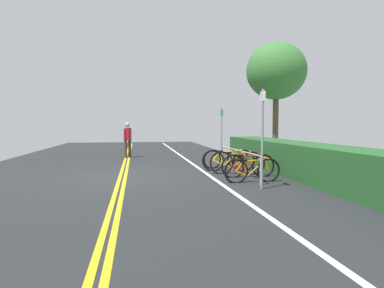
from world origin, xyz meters
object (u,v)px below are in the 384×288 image
object	(u,v)px
bicycle_1	(228,160)
sign_post_near	(222,130)
bicycle_2	(237,163)
bicycle_0	(224,159)
bicycle_4	(252,170)
sign_post_far	(262,130)
tree_near_left	(276,72)
pedestrian	(128,137)
bike_rack	(238,156)
bicycle_3	(248,166)

from	to	relation	value
bicycle_1	sign_post_near	bearing A→B (deg)	171.93
bicycle_2	bicycle_1	bearing A→B (deg)	-175.91
bicycle_0	bicycle_2	size ratio (longest dim) A/B	0.95
bicycle_4	sign_post_far	bearing A→B (deg)	-6.17
sign_post_near	tree_near_left	distance (m)	3.84
bicycle_0	bicycle_1	distance (m)	0.79
pedestrian	sign_post_far	size ratio (longest dim) A/B	0.69
bicycle_1	bicycle_0	bearing A→B (deg)	175.63
sign_post_near	sign_post_far	world-z (taller)	sign_post_far
bicycle_2	tree_near_left	bearing A→B (deg)	142.23
pedestrian	tree_near_left	xyz separation A→B (m)	(2.22, 6.55, 2.96)
bike_rack	bicycle_4	size ratio (longest dim) A/B	2.45
bicycle_0	bicycle_3	xyz separation A→B (m)	(2.24, 0.15, 0.02)
bicycle_3	bicycle_4	size ratio (longest dim) A/B	1.03
bicycle_3	sign_post_far	xyz separation A→B (m)	(1.86, -0.29, 1.12)
bicycle_2	sign_post_far	bearing A→B (deg)	-3.06
bicycle_1	bicycle_4	xyz separation A→B (m)	(2.32, 0.03, -0.03)
bike_rack	bicycle_1	distance (m)	0.80
bike_rack	sign_post_far	distance (m)	2.70
bike_rack	bicycle_2	size ratio (longest dim) A/B	2.35
bicycle_1	tree_near_left	world-z (taller)	tree_near_left
bicycle_2	tree_near_left	xyz separation A→B (m)	(-3.81, 2.95, 3.56)
bicycle_1	sign_post_far	xyz separation A→B (m)	(3.31, -0.07, 1.11)
bicycle_2	bicycle_3	bearing A→B (deg)	13.51
tree_near_left	bicycle_2	bearing A→B (deg)	-37.77
pedestrian	bicycle_3	bearing A→B (deg)	29.36
bicycle_0	tree_near_left	xyz separation A→B (m)	(-2.20, 2.95, 3.60)
bike_rack	bicycle_0	size ratio (longest dim) A/B	2.46
bicycle_0	sign_post_near	world-z (taller)	sign_post_near
sign_post_far	tree_near_left	world-z (taller)	tree_near_left
sign_post_far	tree_near_left	xyz separation A→B (m)	(-6.30, 3.09, 2.46)
bicycle_1	bicycle_3	bearing A→B (deg)	8.27
bicycle_0	bicycle_3	size ratio (longest dim) A/B	0.97
sign_post_far	bike_rack	bearing A→B (deg)	175.90
bicycle_2	pedestrian	world-z (taller)	pedestrian
sign_post_near	sign_post_far	bearing A→B (deg)	-3.95
bicycle_2	tree_near_left	size ratio (longest dim) A/B	0.33
pedestrian	bicycle_4	bearing A→B (deg)	25.34
bicycle_1	sign_post_far	world-z (taller)	sign_post_far
bicycle_4	sign_post_near	world-z (taller)	sign_post_near
bicycle_2	tree_near_left	world-z (taller)	tree_near_left
bicycle_2	pedestrian	bearing A→B (deg)	-149.18
bicycle_3	sign_post_far	bearing A→B (deg)	-8.74
bicycle_2	bicycle_4	bearing A→B (deg)	-1.02
bike_rack	bicycle_1	bearing A→B (deg)	-172.02
bicycle_4	sign_post_far	world-z (taller)	sign_post_far
bicycle_1	tree_near_left	xyz separation A→B (m)	(-3.00, 3.01, 3.57)
sign_post_far	tree_near_left	size ratio (longest dim) A/B	0.47
bike_rack	sign_post_far	size ratio (longest dim) A/B	1.64
bike_rack	bicycle_0	distance (m)	1.58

